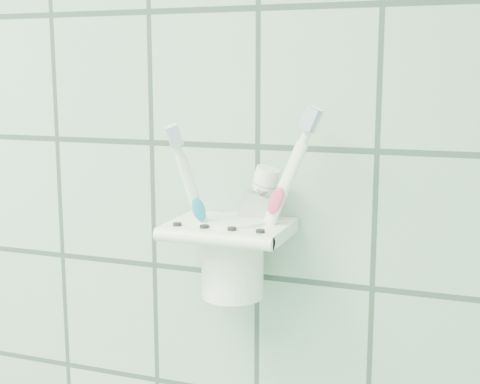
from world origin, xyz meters
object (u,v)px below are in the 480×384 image
(holder_bracket, at_px, (230,230))
(toothpaste_tube, at_px, (237,214))
(toothbrush_pink, at_px, (224,203))
(toothbrush_blue, at_px, (225,207))
(cup, at_px, (233,254))
(toothbrush_orange, at_px, (241,193))

(holder_bracket, height_order, toothpaste_tube, toothpaste_tube)
(toothbrush_pink, distance_m, toothbrush_blue, 0.01)
(cup, relative_size, toothpaste_tube, 0.60)
(toothbrush_pink, relative_size, toothpaste_tube, 1.29)
(toothbrush_blue, distance_m, toothpaste_tube, 0.02)
(toothbrush_blue, bearing_deg, cup, -0.71)
(toothbrush_orange, distance_m, toothpaste_tube, 0.04)
(holder_bracket, relative_size, toothbrush_pink, 0.67)
(toothbrush_orange, bearing_deg, holder_bracket, -163.91)
(holder_bracket, relative_size, toothpaste_tube, 0.87)
(toothbrush_pink, relative_size, toothbrush_orange, 0.89)
(toothbrush_pink, height_order, toothbrush_orange, toothbrush_orange)
(cup, bearing_deg, toothpaste_tube, 94.60)
(cup, bearing_deg, toothbrush_blue, 174.99)
(toothbrush_blue, xyz_separation_m, toothbrush_orange, (0.02, -0.00, 0.02))
(cup, relative_size, toothbrush_orange, 0.41)
(toothbrush_blue, xyz_separation_m, toothpaste_tube, (0.01, 0.02, -0.01))
(toothbrush_orange, bearing_deg, toothbrush_pink, -156.36)
(cup, bearing_deg, holder_bracket, -106.99)
(toothbrush_pink, bearing_deg, toothpaste_tube, 42.12)
(toothbrush_pink, xyz_separation_m, toothpaste_tube, (0.01, 0.02, -0.02))
(toothbrush_orange, bearing_deg, cup, 175.07)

